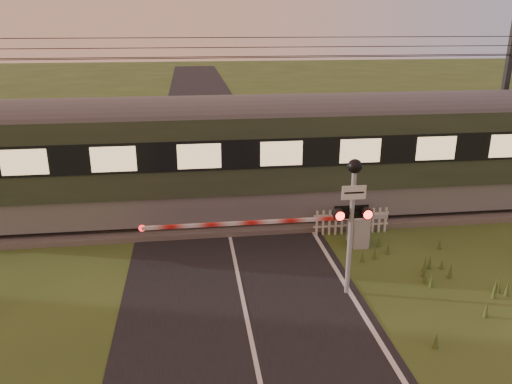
{
  "coord_description": "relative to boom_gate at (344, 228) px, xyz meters",
  "views": [
    {
      "loc": [
        -1.12,
        -9.84,
        6.58
      ],
      "look_at": [
        0.63,
        3.2,
        2.07
      ],
      "focal_mm": 35.0,
      "sensor_mm": 36.0,
      "label": 1
    }
  ],
  "objects": [
    {
      "name": "road",
      "position": [
        -3.42,
        -4.01,
        -0.55
      ],
      "size": [
        6.0,
        140.0,
        0.03
      ],
      "color": "black",
      "rests_on": "ground"
    },
    {
      "name": "crossing_signal",
      "position": [
        -0.77,
        -2.8,
        1.87
      ],
      "size": [
        0.9,
        0.36,
        3.54
      ],
      "color": "gray",
      "rests_on": "ground"
    },
    {
      "name": "catenary_mast",
      "position": [
        7.97,
        4.94,
        2.91
      ],
      "size": [
        0.21,
        2.45,
        6.68
      ],
      "color": "#2D2D30",
      "rests_on": "ground"
    },
    {
      "name": "picket_fence",
      "position": [
        0.51,
        0.82,
        -0.13
      ],
      "size": [
        2.51,
        0.07,
        0.86
      ],
      "color": "silver",
      "rests_on": "ground"
    },
    {
      "name": "overhead_wires",
      "position": [
        -3.44,
        2.72,
        5.16
      ],
      "size": [
        120.0,
        0.62,
        0.62
      ],
      "color": "black",
      "rests_on": "ground"
    },
    {
      "name": "ground",
      "position": [
        -3.44,
        -3.78,
        -0.56
      ],
      "size": [
        160.0,
        160.0,
        0.0
      ],
      "primitive_type": "plane",
      "color": "#354A1C",
      "rests_on": "ground"
    },
    {
      "name": "boom_gate",
      "position": [
        0.0,
        0.0,
        0.0
      ],
      "size": [
        7.51,
        0.76,
        1.01
      ],
      "color": "gray",
      "rests_on": "ground"
    },
    {
      "name": "track_bed",
      "position": [
        -3.44,
        2.72,
        -0.5
      ],
      "size": [
        140.0,
        3.4,
        0.39
      ],
      "color": "#47423D",
      "rests_on": "ground"
    }
  ]
}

